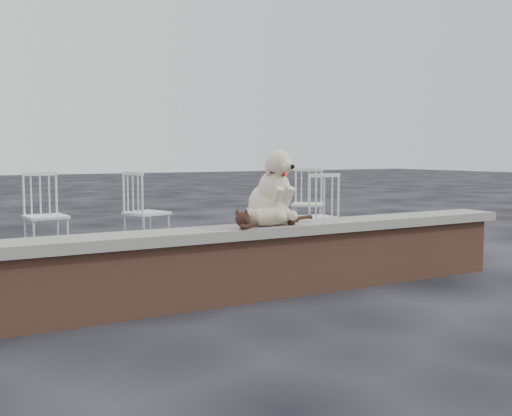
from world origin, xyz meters
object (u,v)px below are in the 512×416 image
dog (268,186)px  chair_c (314,216)px  chair_b (46,215)px  chair_e (147,211)px  cat (269,215)px  chair_d (308,203)px

dog → chair_c: dog is taller
chair_c → chair_b: bearing=-28.7°
dog → chair_e: dog is taller
cat → chair_d: (2.26, 2.74, -0.19)m
cat → chair_b: (-1.16, 2.86, -0.19)m
dog → chair_e: size_ratio=0.65×
chair_c → cat: bearing=47.2°
dog → chair_c: size_ratio=0.65×
chair_c → chair_d: same height
chair_d → chair_b: same height
dog → chair_d: bearing=41.0°
chair_c → chair_e: 2.00m
chair_d → chair_b: (-3.42, 0.12, 0.00)m
cat → chair_d: bearing=41.6°
chair_c → chair_d: size_ratio=1.00×
cat → chair_c: 1.86m
chair_e → chair_b: same height
chair_b → chair_c: bearing=-37.5°
chair_c → chair_b: 2.96m
dog → chair_e: 2.60m
cat → chair_e: (-0.05, 2.71, -0.19)m
chair_e → chair_b: size_ratio=1.00×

